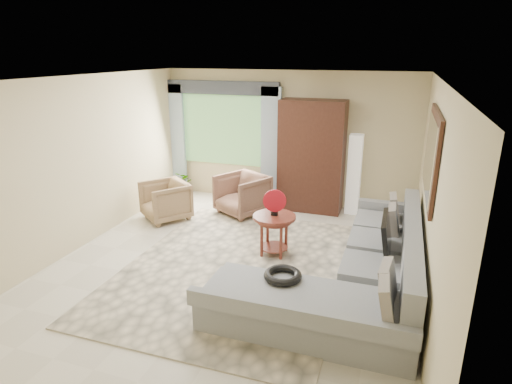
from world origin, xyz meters
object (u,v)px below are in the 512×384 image
(tv_screen, at_px, (387,235))
(armchair_left, at_px, (165,201))
(floor_lamp, at_px, (354,175))
(armchair_right, at_px, (242,195))
(potted_plant, at_px, (183,183))
(coffee_table, at_px, (274,234))
(sectional_sofa, at_px, (359,276))
(armoire, at_px, (312,156))

(tv_screen, xyz_separation_m, armchair_left, (-3.87, 1.16, -0.37))
(floor_lamp, bearing_deg, armchair_right, -159.53)
(armchair_left, distance_m, potted_plant, 1.36)
(coffee_table, height_order, armchair_right, armchair_right)
(tv_screen, distance_m, potted_plant, 4.91)
(sectional_sofa, xyz_separation_m, coffee_table, (-1.33, 0.76, 0.05))
(coffee_table, xyz_separation_m, floor_lamp, (0.89, 2.19, 0.42))
(coffee_table, bearing_deg, armchair_right, 125.80)
(potted_plant, height_order, armoire, armoire)
(potted_plant, bearing_deg, floor_lamp, 1.95)
(tv_screen, distance_m, floor_lamp, 2.69)
(tv_screen, bearing_deg, coffee_table, 165.89)
(armchair_left, distance_m, armchair_right, 1.41)
(sectional_sofa, xyz_separation_m, tv_screen, (0.27, 0.36, 0.44))
(coffee_table, xyz_separation_m, armchair_right, (-1.06, 1.46, 0.05))
(coffee_table, relative_size, armchair_right, 0.76)
(tv_screen, xyz_separation_m, floor_lamp, (-0.70, 2.59, 0.03))
(coffee_table, distance_m, armchair_left, 2.40)
(tv_screen, relative_size, armchair_left, 0.96)
(tv_screen, height_order, floor_lamp, floor_lamp)
(armchair_right, xyz_separation_m, potted_plant, (-1.57, 0.61, -0.11))
(armchair_right, bearing_deg, sectional_sofa, -14.14)
(coffee_table, xyz_separation_m, armchair_left, (-2.28, 0.76, 0.02))
(tv_screen, xyz_separation_m, coffee_table, (-1.59, 0.40, -0.39))
(coffee_table, height_order, potted_plant, coffee_table)
(tv_screen, relative_size, armchair_right, 0.89)
(sectional_sofa, height_order, potted_plant, sectional_sofa)
(tv_screen, height_order, coffee_table, tv_screen)
(tv_screen, xyz_separation_m, potted_plant, (-4.22, 2.47, -0.45))
(coffee_table, height_order, armchair_left, armchair_left)
(armchair_right, height_order, potted_plant, armchair_right)
(tv_screen, relative_size, potted_plant, 1.40)
(armchair_left, height_order, potted_plant, armchair_left)
(tv_screen, bearing_deg, armchair_right, 144.86)
(sectional_sofa, bearing_deg, floor_lamp, 98.33)
(armchair_left, bearing_deg, tv_screen, 20.84)
(coffee_table, xyz_separation_m, armoire, (0.09, 2.13, 0.72))
(armchair_right, bearing_deg, potted_plant, -172.32)
(sectional_sofa, height_order, floor_lamp, floor_lamp)
(coffee_table, relative_size, armoire, 0.30)
(coffee_table, relative_size, potted_plant, 1.19)
(potted_plant, distance_m, floor_lamp, 3.55)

